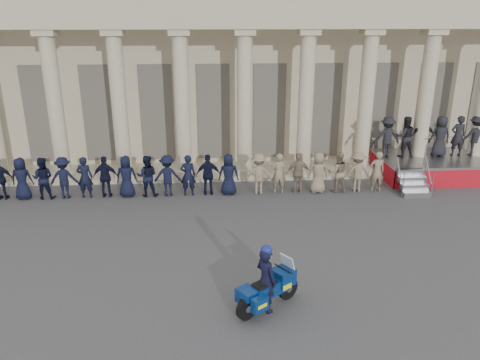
# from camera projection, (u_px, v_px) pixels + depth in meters

# --- Properties ---
(ground) EXTENTS (90.00, 90.00, 0.00)m
(ground) POSITION_uv_depth(u_px,v_px,m) (218.00, 272.00, 13.14)
(ground) COLOR #38383B
(ground) RESTS_ON ground
(building) EXTENTS (40.00, 12.50, 9.00)m
(building) POSITION_uv_depth(u_px,v_px,m) (212.00, 59.00, 25.49)
(building) COLOR tan
(building) RESTS_ON ground
(officer_rank) EXTENTS (18.78, 0.63, 1.67)m
(officer_rank) POSITION_uv_depth(u_px,v_px,m) (148.00, 176.00, 18.39)
(officer_rank) COLOR black
(officer_rank) RESTS_ON ground
(reviewing_stand) EXTENTS (5.16, 4.17, 2.69)m
(reviewing_stand) POSITION_uv_depth(u_px,v_px,m) (429.00, 143.00, 20.47)
(reviewing_stand) COLOR gray
(reviewing_stand) RESTS_ON ground
(motorcycle) EXTENTS (1.66, 1.38, 1.25)m
(motorcycle) POSITION_uv_depth(u_px,v_px,m) (269.00, 289.00, 11.36)
(motorcycle) COLOR black
(motorcycle) RESTS_ON ground
(rider) EXTENTS (0.68, 0.73, 1.76)m
(rider) POSITION_uv_depth(u_px,v_px,m) (266.00, 278.00, 11.18)
(rider) COLOR black
(rider) RESTS_ON ground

